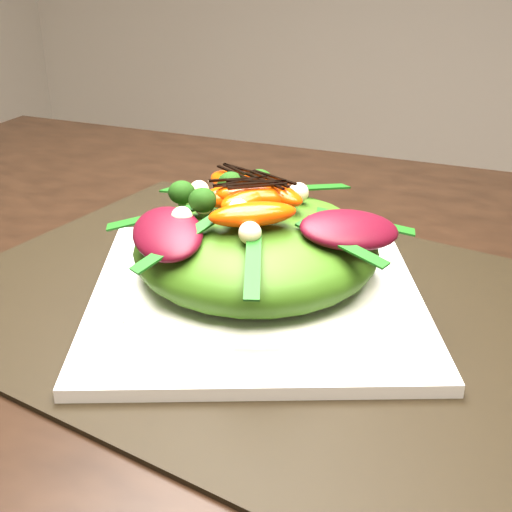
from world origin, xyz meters
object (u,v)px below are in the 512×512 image
at_px(dining_table, 449,356).
at_px(salad_bowl, 256,281).
at_px(plate_base, 256,296).
at_px(lettuce_mound, 256,248).
at_px(placemat, 256,303).
at_px(orange_segment, 260,197).

xyz_separation_m(dining_table, salad_bowl, (-0.16, -0.02, 0.04)).
bearing_deg(plate_base, lettuce_mound, 0.00).
xyz_separation_m(plate_base, lettuce_mound, (0.00, 0.00, 0.05)).
distance_m(dining_table, lettuce_mound, 0.18).
bearing_deg(placemat, dining_table, 5.25).
height_order(dining_table, placemat, dining_table).
relative_size(placemat, lettuce_mound, 2.63).
bearing_deg(salad_bowl, orange_segment, 73.71).
bearing_deg(plate_base, orange_segment, 73.71).
distance_m(dining_table, plate_base, 0.17).
height_order(plate_base, lettuce_mound, lettuce_mound).
height_order(plate_base, salad_bowl, salad_bowl).
bearing_deg(orange_segment, plate_base, -106.29).
bearing_deg(plate_base, salad_bowl, 0.00).
distance_m(dining_table, orange_segment, 0.20).
bearing_deg(orange_segment, lettuce_mound, -106.29).
distance_m(salad_bowl, orange_segment, 0.07).
bearing_deg(dining_table, lettuce_mound, -174.75).
distance_m(dining_table, salad_bowl, 0.17).
bearing_deg(orange_segment, placemat, -106.29).
bearing_deg(orange_segment, dining_table, 3.36).
relative_size(dining_table, plate_base, 5.74).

